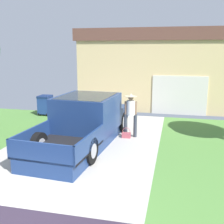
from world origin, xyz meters
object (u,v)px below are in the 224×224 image
at_px(pickup_truck, 86,121).
at_px(wheeled_trash_bin, 45,104).
at_px(person_with_hat, 131,111).
at_px(house_with_garage, 156,68).
at_px(handbag, 126,135).

relative_size(pickup_truck, wheeled_trash_bin, 5.63).
height_order(person_with_hat, house_with_garage, house_with_garage).
xyz_separation_m(pickup_truck, house_with_garage, (1.94, 7.68, 1.46)).
relative_size(person_with_hat, wheeled_trash_bin, 1.69).
distance_m(pickup_truck, person_with_hat, 1.74).
xyz_separation_m(person_with_hat, house_with_garage, (0.45, 6.82, 1.21)).
height_order(person_with_hat, wheeled_trash_bin, person_with_hat).
xyz_separation_m(pickup_truck, wheeled_trash_bin, (-3.40, 3.58, -0.22)).
xyz_separation_m(handbag, wheeled_trash_bin, (-4.76, 2.88, 0.42)).
height_order(handbag, house_with_garage, house_with_garage).
distance_m(person_with_hat, handbag, 0.91).
height_order(house_with_garage, wheeled_trash_bin, house_with_garage).
relative_size(person_with_hat, house_with_garage, 0.20).
bearing_deg(handbag, wheeled_trash_bin, 148.82).
height_order(handbag, wheeled_trash_bin, wheeled_trash_bin).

